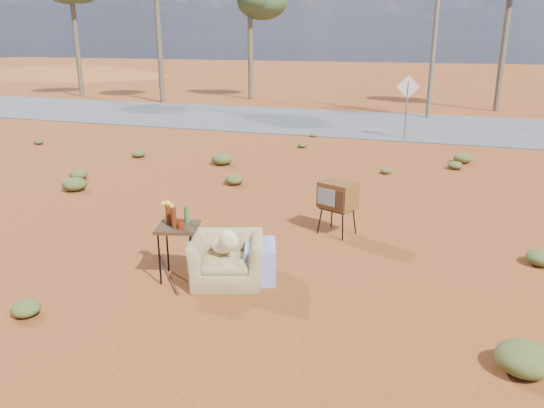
% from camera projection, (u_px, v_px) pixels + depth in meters
% --- Properties ---
extents(ground, '(140.00, 140.00, 0.00)m').
position_uv_depth(ground, '(231.00, 272.00, 8.08)').
color(ground, brown).
rests_on(ground, ground).
extents(highway, '(140.00, 7.00, 0.04)m').
position_uv_depth(highway, '(373.00, 124.00, 21.63)').
color(highway, '#565659').
rests_on(highway, ground).
extents(dirt_mound, '(26.00, 18.00, 2.00)m').
position_uv_depth(dirt_mound, '(70.00, 76.00, 47.90)').
color(dirt_mound, '#9D4C25').
rests_on(dirt_mound, ground).
extents(armchair, '(1.36, 1.15, 0.92)m').
position_uv_depth(armchair, '(233.00, 253.00, 7.69)').
color(armchair, '#927E50').
rests_on(armchair, ground).
extents(tv_unit, '(0.74, 0.67, 0.97)m').
position_uv_depth(tv_unit, '(338.00, 196.00, 9.44)').
color(tv_unit, black).
rests_on(tv_unit, ground).
extents(side_table, '(0.70, 0.70, 1.15)m').
position_uv_depth(side_table, '(175.00, 223.00, 7.67)').
color(side_table, '#3A2715').
rests_on(side_table, ground).
extents(rusty_bar, '(0.98, 1.17, 0.04)m').
position_uv_depth(rusty_bar, '(168.00, 273.00, 8.01)').
color(rusty_bar, '#4D2614').
rests_on(rusty_bar, ground).
extents(road_sign, '(0.78, 0.06, 2.19)m').
position_uv_depth(road_sign, '(407.00, 96.00, 18.02)').
color(road_sign, brown).
rests_on(road_sign, ground).
extents(utility_pole_center, '(1.40, 0.20, 8.00)m').
position_uv_depth(utility_pole_center, '(436.00, 18.00, 22.04)').
color(utility_pole_center, brown).
rests_on(utility_pole_center, ground).
extents(scrub_patch, '(17.49, 8.07, 0.33)m').
position_uv_depth(scrub_patch, '(272.00, 185.00, 12.27)').
color(scrub_patch, '#505726').
rests_on(scrub_patch, ground).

